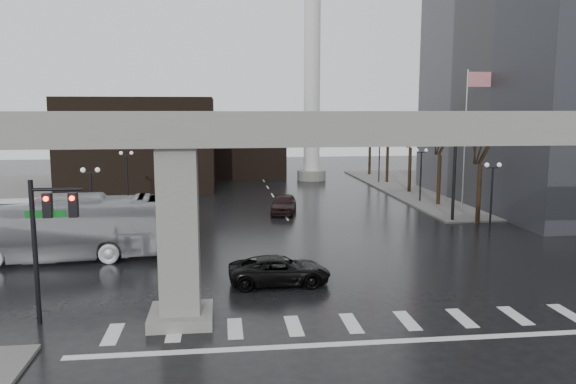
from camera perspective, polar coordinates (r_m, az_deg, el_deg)
name	(u,v)px	position (r m, az deg, el deg)	size (l,w,h in m)	color
ground	(346,314)	(24.91, 5.90, -12.27)	(160.00, 160.00, 0.00)	black
sidewalk_ne	(502,188)	(67.08, 20.96, 0.41)	(28.00, 36.00, 0.15)	slate
sidewalk_nw	(14,196)	(62.86, -26.08, -0.39)	(28.00, 36.00, 0.15)	slate
elevated_guideway	(378,155)	(23.70, 9.14, 3.71)	(48.00, 2.60, 8.70)	gray
building_far_left	(142,143)	(65.40, -14.61, 4.85)	(16.00, 14.00, 10.00)	black
building_far_mid	(245,145)	(74.93, -4.40, 4.75)	(10.00, 10.00, 8.00)	black
smokestack	(312,71)	(69.77, 2.47, 12.18)	(3.60, 3.60, 30.00)	silver
signal_mast_arm	(408,148)	(43.98, 12.07, 4.39)	(12.12, 0.43, 8.00)	black
signal_left_pole	(48,227)	(24.69, -23.23, -3.28)	(2.30, 0.30, 6.00)	black
flagpole_assembly	(469,124)	(49.22, 17.92, 6.57)	(2.06, 0.12, 12.00)	silver
lamp_right_0	(492,186)	(41.56, 20.01, 0.58)	(1.22, 0.32, 5.11)	black
lamp_right_1	(421,166)	(54.32, 13.36, 2.59)	(1.22, 0.32, 5.11)	black
lamp_right_2	(379,154)	(67.58, 9.27, 3.82)	(1.22, 0.32, 5.11)	black
lamp_left_0	(91,193)	(37.99, -19.34, -0.09)	(1.22, 0.32, 5.11)	black
lamp_left_1	(127,170)	(51.64, -16.05, 2.20)	(1.22, 0.32, 5.11)	black
lamp_left_2	(147,156)	(65.44, -14.13, 3.52)	(1.22, 0.32, 5.11)	black
tree_right_0	(479,188)	(45.67, 18.86, 0.43)	(1.09, 1.58, 7.50)	black
tree_right_1	(439,175)	(52.92, 15.13, 1.70)	(1.09, 1.61, 7.67)	black
tree_right_2	(410,165)	(60.36, 12.30, 2.66)	(1.10, 1.63, 7.85)	black
tree_right_3	(388,158)	(67.93, 10.09, 3.40)	(1.11, 1.66, 8.02)	black
tree_right_4	(370,153)	(75.58, 8.33, 3.99)	(1.12, 1.69, 8.19)	black
pickup_truck	(280,270)	(28.59, -0.86, -7.97)	(2.37, 5.14, 1.43)	black
city_bus	(47,229)	(35.57, -23.28, -3.44)	(3.18, 13.57, 3.78)	silver
far_car	(284,204)	(47.56, -0.43, -1.21)	(1.94, 4.81, 1.64)	black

